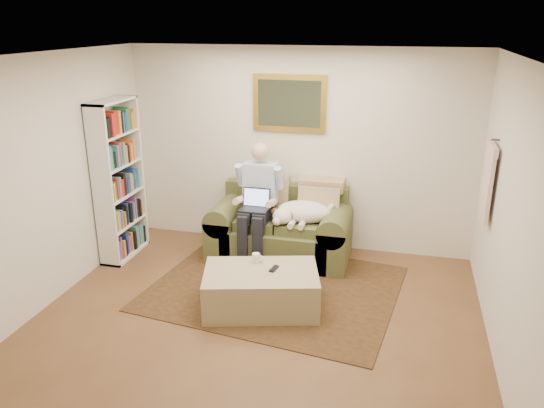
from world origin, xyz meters
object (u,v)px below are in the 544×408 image
at_px(seated_man, 257,205).
at_px(bookshelf, 118,180).
at_px(sofa, 280,234).
at_px(coffee_mug, 256,258).
at_px(ottoman, 261,290).
at_px(laptop, 255,204).
at_px(sleeping_dog, 304,212).

bearing_deg(seated_man, bookshelf, -171.35).
distance_m(sofa, seated_man, 0.53).
relative_size(sofa, coffee_mug, 17.57).
xyz_separation_m(ottoman, bookshelf, (-2.08, 0.89, 0.79)).
xyz_separation_m(seated_man, bookshelf, (-1.72, -0.26, 0.26)).
xyz_separation_m(laptop, bookshelf, (-1.72, -0.19, 0.23)).
bearing_deg(bookshelf, sleeping_dog, 8.27).
height_order(sofa, coffee_mug, sofa).
bearing_deg(coffee_mug, sofa, 89.70).
relative_size(seated_man, laptop, 4.33).
height_order(laptop, ottoman, laptop).
bearing_deg(sleeping_dog, laptop, -166.36).
distance_m(sleeping_dog, ottoman, 1.32).
distance_m(sofa, bookshelf, 2.14).
bearing_deg(seated_man, sleeping_dog, 7.13).
height_order(seated_man, laptop, seated_man).
distance_m(seated_man, ottoman, 1.32).
height_order(sofa, seated_man, seated_man).
height_order(sofa, bookshelf, bookshelf).
bearing_deg(bookshelf, ottoman, -23.12).
relative_size(coffee_mug, bookshelf, 0.05).
xyz_separation_m(laptop, sleeping_dog, (0.58, 0.14, -0.10)).
height_order(sleeping_dog, ottoman, sleeping_dog).
xyz_separation_m(seated_man, ottoman, (0.37, -1.15, -0.52)).
relative_size(seated_man, sleeping_dog, 2.04).
distance_m(seated_man, bookshelf, 1.75).
xyz_separation_m(sleeping_dog, coffee_mug, (-0.32, -1.02, -0.19)).
bearing_deg(ottoman, coffee_mug, 118.50).
bearing_deg(sleeping_dog, bookshelf, -171.73).
height_order(sleeping_dog, coffee_mug, sleeping_dog).
height_order(seated_man, coffee_mug, seated_man).
distance_m(sleeping_dog, coffee_mug, 1.09).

